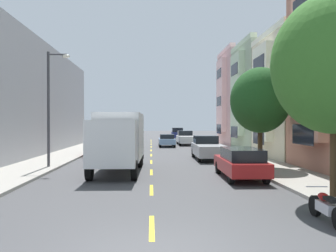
{
  "coord_description": "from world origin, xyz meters",
  "views": [
    {
      "loc": [
        -0.02,
        -6.93,
        2.73
      ],
      "look_at": [
        1.39,
        21.46,
        2.47
      ],
      "focal_mm": 36.65,
      "sensor_mm": 36.0,
      "label": 1
    }
  ],
  "objects_px": {
    "delivery_box_truck": "(120,138)",
    "parked_wagon_red": "(241,162)",
    "parked_pickup_white": "(186,138)",
    "moving_sky_sedan": "(167,140)",
    "street_tree_second": "(260,100)",
    "parked_motorcycle": "(326,208)",
    "street_tree_nearest": "(334,64)",
    "parked_pickup_silver": "(208,148)",
    "street_lamp": "(51,100)",
    "parked_hatchback_burgundy": "(99,146)",
    "parked_suv_navy": "(177,133)",
    "parked_suv_orange": "(121,135)"
  },
  "relations": [
    {
      "from": "parked_hatchback_burgundy",
      "to": "moving_sky_sedan",
      "type": "relative_size",
      "value": 0.89
    },
    {
      "from": "parked_suv_orange",
      "to": "parked_wagon_red",
      "type": "xyz_separation_m",
      "value": [
        8.57,
        -31.16,
        -0.18
      ]
    },
    {
      "from": "street_tree_second",
      "to": "parked_pickup_silver",
      "type": "height_order",
      "value": "street_tree_second"
    },
    {
      "from": "parked_pickup_white",
      "to": "moving_sky_sedan",
      "type": "distance_m",
      "value": 3.92
    },
    {
      "from": "parked_motorcycle",
      "to": "moving_sky_sedan",
      "type": "bearing_deg",
      "value": 95.57
    },
    {
      "from": "street_lamp",
      "to": "parked_pickup_silver",
      "type": "xyz_separation_m",
      "value": [
        10.18,
        4.84,
        -3.26
      ]
    },
    {
      "from": "delivery_box_truck",
      "to": "parked_suv_orange",
      "type": "height_order",
      "value": "delivery_box_truck"
    },
    {
      "from": "parked_pickup_silver",
      "to": "parked_pickup_white",
      "type": "xyz_separation_m",
      "value": [
        0.07,
        16.86,
        0.0
      ]
    },
    {
      "from": "street_lamp",
      "to": "parked_suv_navy",
      "type": "height_order",
      "value": "street_lamp"
    },
    {
      "from": "parked_pickup_silver",
      "to": "parked_suv_orange",
      "type": "relative_size",
      "value": 1.11
    },
    {
      "from": "parked_hatchback_burgundy",
      "to": "parked_wagon_red",
      "type": "bearing_deg",
      "value": -54.56
    },
    {
      "from": "parked_motorcycle",
      "to": "street_lamp",
      "type": "bearing_deg",
      "value": 132.76
    },
    {
      "from": "parked_suv_navy",
      "to": "parked_wagon_red",
      "type": "relative_size",
      "value": 1.02
    },
    {
      "from": "parked_pickup_silver",
      "to": "moving_sky_sedan",
      "type": "xyz_separation_m",
      "value": [
        -2.43,
        13.84,
        -0.08
      ]
    },
    {
      "from": "street_lamp",
      "to": "parked_pickup_white",
      "type": "xyz_separation_m",
      "value": [
        10.25,
        21.71,
        -3.26
      ]
    },
    {
      "from": "parked_motorcycle",
      "to": "street_tree_nearest",
      "type": "bearing_deg",
      "value": 58.26
    },
    {
      "from": "parked_suv_orange",
      "to": "parked_pickup_white",
      "type": "bearing_deg",
      "value": -32.18
    },
    {
      "from": "street_lamp",
      "to": "parked_pickup_silver",
      "type": "height_order",
      "value": "street_lamp"
    },
    {
      "from": "delivery_box_truck",
      "to": "parked_wagon_red",
      "type": "distance_m",
      "value": 6.94
    },
    {
      "from": "street_lamp",
      "to": "parked_wagon_red",
      "type": "bearing_deg",
      "value": -21.68
    },
    {
      "from": "street_tree_nearest",
      "to": "parked_wagon_red",
      "type": "xyz_separation_m",
      "value": [
        -2.04,
        4.8,
        -4.0
      ]
    },
    {
      "from": "delivery_box_truck",
      "to": "parked_suv_navy",
      "type": "bearing_deg",
      "value": 80.54
    },
    {
      "from": "street_tree_nearest",
      "to": "street_tree_second",
      "type": "distance_m",
      "value": 8.14
    },
    {
      "from": "delivery_box_truck",
      "to": "parked_suv_orange",
      "type": "xyz_separation_m",
      "value": [
        -2.41,
        28.14,
        -0.89
      ]
    },
    {
      "from": "street_tree_second",
      "to": "parked_motorcycle",
      "type": "height_order",
      "value": "street_tree_second"
    },
    {
      "from": "street_tree_second",
      "to": "parked_suv_navy",
      "type": "height_order",
      "value": "street_tree_second"
    },
    {
      "from": "street_tree_second",
      "to": "street_lamp",
      "type": "distance_m",
      "value": 12.37
    },
    {
      "from": "parked_wagon_red",
      "to": "moving_sky_sedan",
      "type": "relative_size",
      "value": 1.05
    },
    {
      "from": "parked_hatchback_burgundy",
      "to": "parked_wagon_red",
      "type": "height_order",
      "value": "same"
    },
    {
      "from": "street_tree_nearest",
      "to": "parked_pickup_white",
      "type": "relative_size",
      "value": 1.34
    },
    {
      "from": "parked_suv_navy",
      "to": "parked_wagon_red",
      "type": "xyz_separation_m",
      "value": [
        0.03,
        -39.79,
        -0.18
      ]
    },
    {
      "from": "moving_sky_sedan",
      "to": "parked_motorcycle",
      "type": "bearing_deg",
      "value": -84.43
    },
    {
      "from": "parked_suv_orange",
      "to": "parked_wagon_red",
      "type": "height_order",
      "value": "parked_suv_orange"
    },
    {
      "from": "parked_pickup_white",
      "to": "parked_motorcycle",
      "type": "height_order",
      "value": "parked_pickup_white"
    },
    {
      "from": "parked_pickup_silver",
      "to": "parked_hatchback_burgundy",
      "type": "bearing_deg",
      "value": 158.73
    },
    {
      "from": "moving_sky_sedan",
      "to": "parked_wagon_red",
      "type": "bearing_deg",
      "value": -83.58
    },
    {
      "from": "street_tree_nearest",
      "to": "parked_suv_navy",
      "type": "relative_size",
      "value": 1.47
    },
    {
      "from": "delivery_box_truck",
      "to": "parked_wagon_red",
      "type": "height_order",
      "value": "delivery_box_truck"
    },
    {
      "from": "parked_pickup_silver",
      "to": "parked_suv_navy",
      "type": "relative_size",
      "value": 1.1
    },
    {
      "from": "street_lamp",
      "to": "parked_hatchback_burgundy",
      "type": "relative_size",
      "value": 1.69
    },
    {
      "from": "street_tree_nearest",
      "to": "parked_hatchback_burgundy",
      "type": "relative_size",
      "value": 1.78
    },
    {
      "from": "delivery_box_truck",
      "to": "parked_suv_orange",
      "type": "relative_size",
      "value": 1.66
    },
    {
      "from": "parked_hatchback_burgundy",
      "to": "parked_motorcycle",
      "type": "height_order",
      "value": "parked_hatchback_burgundy"
    },
    {
      "from": "delivery_box_truck",
      "to": "parked_suv_navy",
      "type": "xyz_separation_m",
      "value": [
        6.13,
        36.78,
        -0.89
      ]
    },
    {
      "from": "street_tree_nearest",
      "to": "street_lamp",
      "type": "relative_size",
      "value": 1.05
    },
    {
      "from": "street_tree_nearest",
      "to": "parked_pickup_silver",
      "type": "height_order",
      "value": "street_tree_nearest"
    },
    {
      "from": "street_lamp",
      "to": "delivery_box_truck",
      "type": "bearing_deg",
      "value": -14.62
    },
    {
      "from": "street_tree_nearest",
      "to": "parked_suv_orange",
      "type": "xyz_separation_m",
      "value": [
        -10.61,
        35.96,
        -3.82
      ]
    },
    {
      "from": "parked_pickup_silver",
      "to": "parked_wagon_red",
      "type": "distance_m",
      "value": 8.95
    },
    {
      "from": "street_lamp",
      "to": "moving_sky_sedan",
      "type": "xyz_separation_m",
      "value": [
        7.75,
        18.68,
        -3.33
      ]
    }
  ]
}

